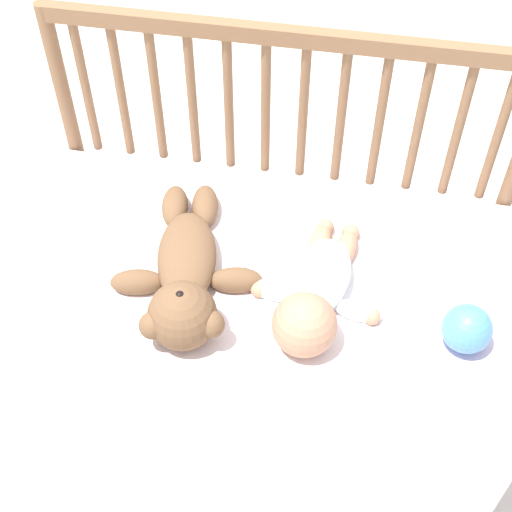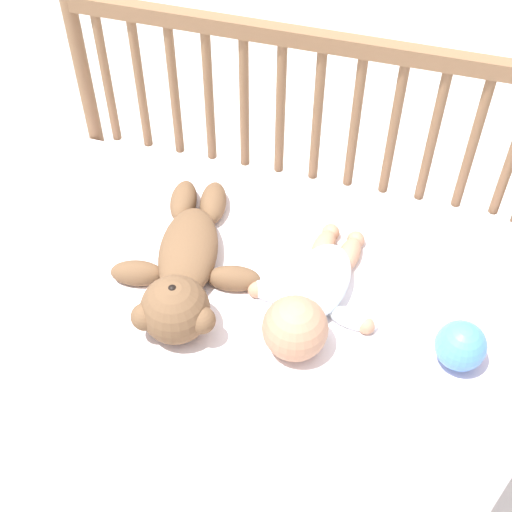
{
  "view_description": "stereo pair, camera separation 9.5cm",
  "coord_description": "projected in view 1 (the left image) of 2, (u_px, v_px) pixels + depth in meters",
  "views": [
    {
      "loc": [
        0.18,
        -0.95,
        1.61
      ],
      "look_at": [
        0.0,
        -0.0,
        0.52
      ],
      "focal_mm": 50.0,
      "sensor_mm": 36.0,
      "label": 1
    },
    {
      "loc": [
        0.27,
        -0.93,
        1.61
      ],
      "look_at": [
        0.0,
        -0.0,
        0.52
      ],
      "focal_mm": 50.0,
      "sensor_mm": 36.0,
      "label": 2
    }
  ],
  "objects": [
    {
      "name": "toy_ball",
      "position": [
        467.0,
        329.0,
        1.35
      ],
      "size": [
        0.1,
        0.1,
        0.1
      ],
      "color": "#4C8CDB",
      "rests_on": "crib_mattress"
    },
    {
      "name": "crib_rail",
      "position": [
        284.0,
        128.0,
        1.62
      ],
      "size": [
        1.09,
        0.04,
        0.85
      ],
      "color": "brown",
      "rests_on": "ground_plane"
    },
    {
      "name": "baby",
      "position": [
        316.0,
        294.0,
        1.41
      ],
      "size": [
        0.28,
        0.38,
        0.13
      ],
      "color": "white",
      "rests_on": "crib_mattress"
    },
    {
      "name": "ground_plane",
      "position": [
        256.0,
        388.0,
        1.85
      ],
      "size": [
        12.0,
        12.0,
        0.0
      ],
      "primitive_type": "plane",
      "color": "silver"
    },
    {
      "name": "crib_mattress",
      "position": [
        256.0,
        337.0,
        1.68
      ],
      "size": [
        1.09,
        0.62,
        0.46
      ],
      "color": "silver",
      "rests_on": "ground_plane"
    },
    {
      "name": "blanket",
      "position": [
        243.0,
        276.0,
        1.49
      ],
      "size": [
        0.79,
        0.55,
        0.01
      ],
      "color": "white",
      "rests_on": "crib_mattress"
    },
    {
      "name": "teddy_bear",
      "position": [
        185.0,
        276.0,
        1.43
      ],
      "size": [
        0.32,
        0.47,
        0.14
      ],
      "color": "brown",
      "rests_on": "crib_mattress"
    }
  ]
}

